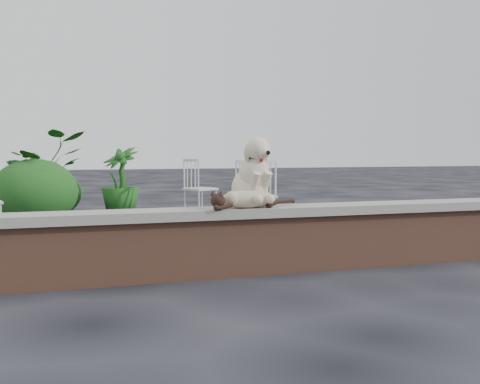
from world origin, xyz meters
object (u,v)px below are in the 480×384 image
object	(u,v)px
dog	(250,171)
chair_d	(247,194)
chair_e	(200,188)
cat	(247,198)
potted_plant_b	(120,181)
potted_plant_a	(42,175)
chair_b	(255,195)
chair_c	(257,195)

from	to	relation	value
dog	chair_d	bearing A→B (deg)	59.42
dog	chair_e	xyz separation A→B (m)	(0.71, 4.40, -0.42)
cat	potted_plant_b	xyz separation A→B (m)	(-0.42, 5.23, -0.10)
cat	chair_d	bearing A→B (deg)	58.92
cat	potted_plant_b	bearing A→B (deg)	82.79
potted_plant_a	potted_plant_b	xyz separation A→B (m)	(1.24, 0.24, -0.13)
chair_b	potted_plant_b	distance (m)	2.92
dog	chair_c	distance (m)	2.86
chair_d	chair_c	xyz separation A→B (m)	(0.08, -0.20, 0.00)
chair_d	potted_plant_b	bearing A→B (deg)	149.51
cat	potted_plant_b	world-z (taller)	potted_plant_b
chair_b	potted_plant_a	xyz separation A→B (m)	(-2.71, 2.28, 0.23)
chair_b	chair_c	bearing A→B (deg)	60.27
dog	chair_c	xyz separation A→B (m)	(1.04, 2.63, -0.42)
cat	potted_plant_a	xyz separation A→B (m)	(-1.65, 4.99, 0.03)
dog	potted_plant_b	distance (m)	5.12
dog	cat	bearing A→B (deg)	-129.83
chair_d	potted_plant_a	bearing A→B (deg)	169.86
dog	chair_c	size ratio (longest dim) A/B	0.66
dog	potted_plant_a	distance (m)	5.15
dog	chair_b	distance (m)	2.77
dog	potted_plant_b	world-z (taller)	dog
potted_plant_a	chair_b	bearing A→B (deg)	-40.12
dog	cat	world-z (taller)	dog
potted_plant_a	chair_c	bearing A→B (deg)	-38.52
chair_e	chair_c	size ratio (longest dim) A/B	1.00
chair_d	cat	bearing A→B (deg)	-82.78
cat	potted_plant_b	distance (m)	5.25
potted_plant_a	potted_plant_b	world-z (taller)	potted_plant_a
dog	chair_e	world-z (taller)	dog
chair_d	potted_plant_a	size ratio (longest dim) A/B	0.68
chair_c	potted_plant_b	bearing A→B (deg)	-65.58
chair_e	chair_b	distance (m)	1.86
chair_b	potted_plant_b	size ratio (longest dim) A/B	0.83
chair_c	potted_plant_b	size ratio (longest dim) A/B	0.83
chair_c	chair_d	bearing A→B (deg)	-76.50
cat	dog	bearing A→B (deg)	50.17
cat	chair_e	distance (m)	4.62
potted_plant_a	potted_plant_b	distance (m)	1.27
chair_e	chair_c	xyz separation A→B (m)	(0.33, -1.77, 0.00)
dog	chair_e	distance (m)	4.47
cat	chair_d	distance (m)	3.16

